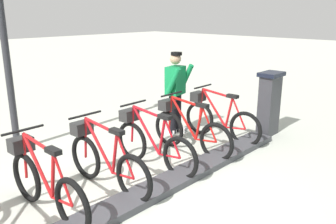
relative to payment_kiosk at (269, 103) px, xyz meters
name	(u,v)px	position (x,y,z in m)	size (l,w,h in m)	color
ground_plane	(146,197)	(-0.05, 3.45, -0.67)	(60.00, 60.00, 0.00)	beige
dock_rail_base	(146,194)	(-0.05, 3.45, -0.62)	(0.44, 6.26, 0.10)	#47474C
payment_kiosk	(269,103)	(0.00, 0.00, 0.00)	(0.36, 0.52, 1.28)	#38383D
bike_docked_0	(218,118)	(0.57, 0.92, -0.24)	(1.72, 0.54, 1.02)	black
bike_docked_1	(188,129)	(0.57, 1.83, -0.24)	(1.72, 0.54, 1.02)	black
bike_docked_2	(151,143)	(0.57, 2.74, -0.24)	(1.72, 0.54, 1.02)	black
bike_docked_3	(104,160)	(0.57, 3.65, -0.24)	(1.72, 0.54, 1.02)	black
bike_docked_4	(44,182)	(0.57, 4.56, -0.24)	(1.72, 0.54, 1.02)	black
worker_near_rack	(176,90)	(1.42, 1.22, 0.24)	(0.50, 0.68, 1.66)	white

